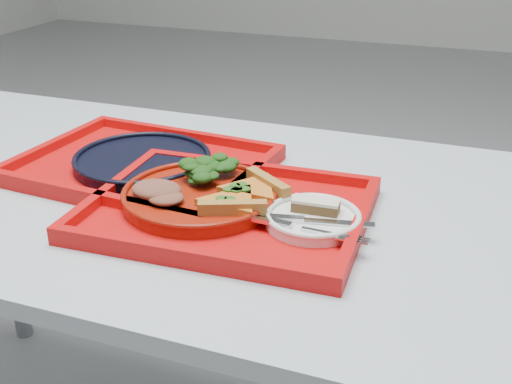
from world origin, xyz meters
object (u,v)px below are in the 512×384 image
(tray_far, at_px, (143,168))
(dinner_plate, at_px, (200,198))
(navy_plate, at_px, (143,162))
(tray_main, at_px, (228,214))
(dessert_bar, at_px, (316,205))

(tray_far, relative_size, dinner_plate, 1.73)
(tray_far, relative_size, navy_plate, 1.73)
(tray_main, relative_size, dinner_plate, 1.73)
(tray_far, bearing_deg, dessert_bar, -11.16)
(tray_main, distance_m, tray_far, 0.26)
(tray_main, xyz_separation_m, tray_far, (-0.23, 0.12, 0.00))
(dinner_plate, xyz_separation_m, dessert_bar, (0.20, 0.01, 0.02))
(tray_far, distance_m, dessert_bar, 0.39)
(tray_main, relative_size, navy_plate, 1.73)
(navy_plate, bearing_deg, dessert_bar, -15.25)
(tray_main, height_order, dinner_plate, dinner_plate)
(tray_far, distance_m, dinner_plate, 0.21)
(tray_main, distance_m, dessert_bar, 0.15)
(tray_main, bearing_deg, navy_plate, 149.79)
(dinner_plate, bearing_deg, navy_plate, 147.29)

